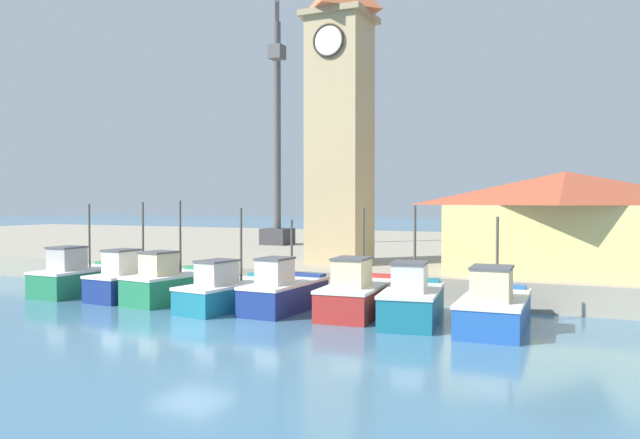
{
  "coord_description": "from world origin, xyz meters",
  "views": [
    {
      "loc": [
        12.77,
        -17.31,
        4.35
      ],
      "look_at": [
        0.1,
        10.17,
        3.5
      ],
      "focal_mm": 35.0,
      "sensor_mm": 36.0,
      "label": 1
    }
  ],
  "objects_px": {
    "fishing_boat_far_left": "(80,277)",
    "fishing_boat_right_outer": "(494,307)",
    "fishing_boat_left_inner": "(171,284)",
    "fishing_boat_mid_right": "(358,294)",
    "warehouse_right": "(565,222)",
    "fishing_boat_mid_left": "(230,291)",
    "port_crane_near": "(277,158)",
    "fishing_boat_right_inner": "(412,301)",
    "fishing_boat_center": "(284,292)",
    "fishing_boat_left_outer": "(133,281)",
    "clock_tower": "(340,109)"
  },
  "relations": [
    {
      "from": "fishing_boat_mid_left",
      "to": "port_crane_near",
      "type": "xyz_separation_m",
      "value": [
        -8.45,
        19.47,
        6.96
      ]
    },
    {
      "from": "fishing_boat_left_outer",
      "to": "fishing_boat_mid_left",
      "type": "xyz_separation_m",
      "value": [
        5.5,
        -0.5,
        -0.07
      ]
    },
    {
      "from": "clock_tower",
      "to": "port_crane_near",
      "type": "height_order",
      "value": "port_crane_near"
    },
    {
      "from": "fishing_boat_far_left",
      "to": "clock_tower",
      "type": "xyz_separation_m",
      "value": [
        10.09,
        7.78,
        8.36
      ]
    },
    {
      "from": "fishing_boat_far_left",
      "to": "fishing_boat_mid_left",
      "type": "xyz_separation_m",
      "value": [
        8.71,
        -0.45,
        -0.09
      ]
    },
    {
      "from": "port_crane_near",
      "to": "fishing_boat_right_inner",
      "type": "bearing_deg",
      "value": -50.11
    },
    {
      "from": "fishing_boat_right_outer",
      "to": "warehouse_right",
      "type": "bearing_deg",
      "value": 76.44
    },
    {
      "from": "fishing_boat_mid_left",
      "to": "port_crane_near",
      "type": "distance_m",
      "value": 22.33
    },
    {
      "from": "fishing_boat_mid_left",
      "to": "fishing_boat_center",
      "type": "bearing_deg",
      "value": 11.66
    },
    {
      "from": "fishing_boat_mid_right",
      "to": "warehouse_right",
      "type": "height_order",
      "value": "warehouse_right"
    },
    {
      "from": "fishing_boat_left_outer",
      "to": "port_crane_near",
      "type": "relative_size",
      "value": 0.25
    },
    {
      "from": "warehouse_right",
      "to": "fishing_boat_mid_right",
      "type": "bearing_deg",
      "value": -135.76
    },
    {
      "from": "fishing_boat_left_outer",
      "to": "fishing_boat_mid_left",
      "type": "distance_m",
      "value": 5.52
    },
    {
      "from": "fishing_boat_right_outer",
      "to": "fishing_boat_center",
      "type": "bearing_deg",
      "value": 179.26
    },
    {
      "from": "fishing_boat_left_inner",
      "to": "fishing_boat_right_inner",
      "type": "distance_m",
      "value": 10.87
    },
    {
      "from": "fishing_boat_mid_right",
      "to": "fishing_boat_right_outer",
      "type": "relative_size",
      "value": 1.0
    },
    {
      "from": "fishing_boat_mid_right",
      "to": "warehouse_right",
      "type": "bearing_deg",
      "value": 44.24
    },
    {
      "from": "fishing_boat_right_outer",
      "to": "port_crane_near",
      "type": "relative_size",
      "value": 0.29
    },
    {
      "from": "fishing_boat_left_outer",
      "to": "fishing_boat_right_inner",
      "type": "relative_size",
      "value": 0.96
    },
    {
      "from": "fishing_boat_right_outer",
      "to": "port_crane_near",
      "type": "xyz_separation_m",
      "value": [
        -18.92,
        19.11,
        6.92
      ]
    },
    {
      "from": "fishing_boat_left_inner",
      "to": "fishing_boat_right_outer",
      "type": "bearing_deg",
      "value": 0.04
    },
    {
      "from": "fishing_boat_center",
      "to": "fishing_boat_right_inner",
      "type": "height_order",
      "value": "fishing_boat_right_inner"
    },
    {
      "from": "fishing_boat_far_left",
      "to": "fishing_boat_right_outer",
      "type": "distance_m",
      "value": 19.18
    },
    {
      "from": "port_crane_near",
      "to": "fishing_boat_right_outer",
      "type": "bearing_deg",
      "value": -45.28
    },
    {
      "from": "fishing_boat_far_left",
      "to": "fishing_boat_left_outer",
      "type": "height_order",
      "value": "fishing_boat_left_outer"
    },
    {
      "from": "fishing_boat_center",
      "to": "fishing_boat_right_outer",
      "type": "relative_size",
      "value": 0.88
    },
    {
      "from": "fishing_boat_far_left",
      "to": "port_crane_near",
      "type": "distance_m",
      "value": 20.22
    },
    {
      "from": "fishing_boat_far_left",
      "to": "fishing_boat_right_inner",
      "type": "xyz_separation_m",
      "value": [
        16.31,
        -0.18,
        -0.0
      ]
    },
    {
      "from": "fishing_boat_left_outer",
      "to": "fishing_boat_center",
      "type": "xyz_separation_m",
      "value": [
        7.75,
        -0.04,
        -0.02
      ]
    },
    {
      "from": "fishing_boat_center",
      "to": "fishing_boat_right_inner",
      "type": "xyz_separation_m",
      "value": [
        5.35,
        -0.2,
        0.03
      ]
    },
    {
      "from": "fishing_boat_right_outer",
      "to": "warehouse_right",
      "type": "distance_m",
      "value": 8.24
    },
    {
      "from": "fishing_boat_right_inner",
      "to": "warehouse_right",
      "type": "distance_m",
      "value": 9.37
    },
    {
      "from": "fishing_boat_center",
      "to": "clock_tower",
      "type": "distance_m",
      "value": 11.47
    },
    {
      "from": "fishing_boat_left_outer",
      "to": "fishing_boat_left_inner",
      "type": "relative_size",
      "value": 1.02
    },
    {
      "from": "fishing_boat_right_inner",
      "to": "fishing_boat_right_outer",
      "type": "height_order",
      "value": "fishing_boat_right_inner"
    },
    {
      "from": "fishing_boat_mid_left",
      "to": "fishing_boat_right_inner",
      "type": "height_order",
      "value": "fishing_boat_right_inner"
    },
    {
      "from": "fishing_boat_mid_right",
      "to": "fishing_boat_right_outer",
      "type": "xyz_separation_m",
      "value": [
        5.26,
        -0.65,
        -0.03
      ]
    },
    {
      "from": "fishing_boat_far_left",
      "to": "fishing_boat_mid_left",
      "type": "height_order",
      "value": "fishing_boat_far_left"
    },
    {
      "from": "fishing_boat_right_outer",
      "to": "fishing_boat_left_inner",
      "type": "bearing_deg",
      "value": -179.96
    },
    {
      "from": "fishing_boat_left_outer",
      "to": "fishing_boat_left_inner",
      "type": "bearing_deg",
      "value": -4.05
    },
    {
      "from": "fishing_boat_right_inner",
      "to": "clock_tower",
      "type": "distance_m",
      "value": 13.12
    },
    {
      "from": "fishing_boat_mid_right",
      "to": "fishing_boat_center",
      "type": "bearing_deg",
      "value": -169.63
    },
    {
      "from": "fishing_boat_mid_right",
      "to": "fishing_boat_left_inner",
      "type": "bearing_deg",
      "value": -175.57
    },
    {
      "from": "fishing_boat_right_outer",
      "to": "warehouse_right",
      "type": "height_order",
      "value": "warehouse_right"
    },
    {
      "from": "fishing_boat_far_left",
      "to": "fishing_boat_mid_right",
      "type": "distance_m",
      "value": 13.93
    },
    {
      "from": "fishing_boat_far_left",
      "to": "fishing_boat_mid_right",
      "type": "height_order",
      "value": "fishing_boat_far_left"
    },
    {
      "from": "fishing_boat_far_left",
      "to": "fishing_boat_right_outer",
      "type": "bearing_deg",
      "value": -0.27
    },
    {
      "from": "fishing_boat_right_outer",
      "to": "fishing_boat_mid_right",
      "type": "bearing_deg",
      "value": 172.99
    },
    {
      "from": "fishing_boat_far_left",
      "to": "fishing_boat_left_outer",
      "type": "xyz_separation_m",
      "value": [
        3.21,
        0.06,
        -0.02
      ]
    },
    {
      "from": "fishing_boat_far_left",
      "to": "fishing_boat_mid_left",
      "type": "bearing_deg",
      "value": -2.95
    }
  ]
}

